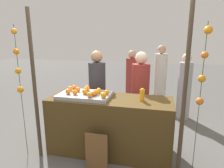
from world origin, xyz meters
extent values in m
plane|color=#565451|center=(0.00, 0.00, 0.00)|extent=(24.00, 24.00, 0.00)
cube|color=#4C3819|center=(0.00, 0.00, 0.47)|extent=(1.98, 0.71, 0.94)
cube|color=#9EA0A5|center=(-0.41, -0.02, 0.97)|extent=(0.84, 0.55, 0.06)
sphere|color=orange|center=(-0.54, -0.13, 1.04)|extent=(0.08, 0.08, 0.08)
sphere|color=orange|center=(-0.05, -0.19, 1.04)|extent=(0.09, 0.09, 0.09)
sphere|color=orange|center=(-0.39, -0.07, 1.04)|extent=(0.09, 0.09, 0.09)
sphere|color=orange|center=(-0.21, -0.06, 1.04)|extent=(0.09, 0.09, 0.09)
sphere|color=orange|center=(-0.23, -0.13, 1.04)|extent=(0.08, 0.08, 0.08)
sphere|color=orange|center=(-0.57, 0.05, 1.04)|extent=(0.08, 0.08, 0.08)
sphere|color=orange|center=(-0.67, 0.15, 1.04)|extent=(0.08, 0.08, 0.08)
sphere|color=orange|center=(-0.66, -0.12, 1.04)|extent=(0.09, 0.09, 0.09)
sphere|color=orange|center=(-0.44, 0.16, 1.04)|extent=(0.09, 0.09, 0.09)
sphere|color=orange|center=(-0.71, 0.06, 1.04)|extent=(0.08, 0.08, 0.08)
sphere|color=orange|center=(-0.26, -0.22, 1.04)|extent=(0.08, 0.08, 0.08)
sphere|color=orange|center=(-0.20, 0.05, 1.04)|extent=(0.09, 0.09, 0.09)
sphere|color=orange|center=(-0.44, 0.08, 1.04)|extent=(0.08, 0.08, 0.08)
sphere|color=orange|center=(-0.05, -0.02, 1.04)|extent=(0.08, 0.08, 0.08)
cylinder|color=orange|center=(0.51, -0.01, 1.03)|extent=(0.07, 0.07, 0.18)
cylinder|color=yellow|center=(0.51, -0.01, 1.12)|extent=(0.04, 0.04, 0.02)
cube|color=brown|center=(-0.07, -0.53, 0.28)|extent=(0.33, 0.01, 0.58)
cube|color=black|center=(-0.07, -0.51, 0.28)|extent=(0.31, 0.02, 0.56)
cylinder|color=#333338|center=(-0.42, 0.67, 0.71)|extent=(0.33, 0.33, 1.42)
sphere|color=#A87A59|center=(-0.42, 0.67, 1.53)|extent=(0.22, 0.22, 0.22)
cylinder|color=maroon|center=(0.42, 0.65, 0.71)|extent=(0.33, 0.33, 1.42)
sphere|color=beige|center=(0.42, 0.65, 1.53)|extent=(0.22, 0.22, 0.22)
cylinder|color=beige|center=(0.78, 2.49, 0.73)|extent=(0.34, 0.34, 1.46)
sphere|color=tan|center=(0.78, 2.49, 1.57)|extent=(0.23, 0.23, 0.23)
cylinder|color=maroon|center=(0.03, 2.30, 0.67)|extent=(0.31, 0.31, 1.34)
sphere|color=tan|center=(0.03, 2.30, 1.45)|extent=(0.21, 0.21, 0.21)
cylinder|color=#99999E|center=(1.34, 1.79, 0.66)|extent=(0.31, 0.31, 1.33)
sphere|color=beige|center=(1.34, 1.79, 1.43)|extent=(0.21, 0.21, 0.21)
cylinder|color=#473828|center=(-1.07, -0.39, 1.15)|extent=(0.06, 0.06, 2.30)
cylinder|color=#473828|center=(1.07, -0.39, 1.15)|extent=(0.06, 0.06, 2.30)
cylinder|color=#2D4C23|center=(-1.28, -0.44, 1.04)|extent=(0.01, 0.01, 2.07)
sphere|color=orange|center=(-1.29, -0.44, 1.97)|extent=(0.09, 0.09, 0.09)
sphere|color=orange|center=(-1.29, -0.44, 1.69)|extent=(0.09, 0.09, 0.09)
sphere|color=orange|center=(-1.29, -0.45, 1.40)|extent=(0.09, 0.09, 0.09)
sphere|color=orange|center=(-1.28, -0.45, 1.12)|extent=(0.10, 0.10, 0.10)
cylinder|color=#2D4C23|center=(1.25, -0.40, 1.04)|extent=(0.01, 0.01, 2.07)
sphere|color=orange|center=(1.26, -0.40, 1.97)|extent=(0.10, 0.10, 0.10)
sphere|color=orange|center=(1.26, -0.40, 1.69)|extent=(0.08, 0.08, 0.08)
sphere|color=orange|center=(1.25, -0.40, 1.40)|extent=(0.09, 0.09, 0.09)
sphere|color=orange|center=(1.26, -0.41, 1.12)|extent=(0.09, 0.09, 0.09)
camera|label=1|loc=(0.74, -2.93, 1.90)|focal=31.75mm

